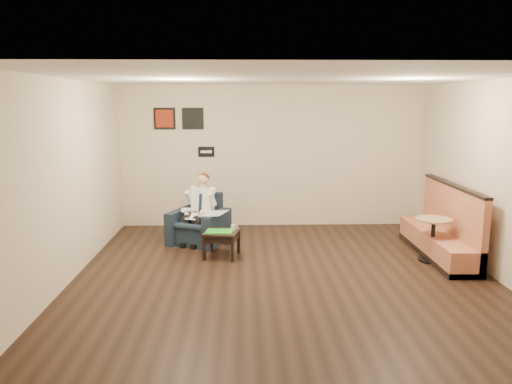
{
  "coord_description": "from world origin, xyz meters",
  "views": [
    {
      "loc": [
        -0.58,
        -6.87,
        2.5
      ],
      "look_at": [
        -0.36,
        1.2,
        1.01
      ],
      "focal_mm": 35.0,
      "sensor_mm": 36.0,
      "label": 1
    }
  ],
  "objects_px": {
    "banquette": "(439,221)",
    "side_table": "(222,244)",
    "seated_man": "(195,212)",
    "cafe_table": "(433,240)",
    "green_folder": "(219,231)",
    "smartphone": "(227,229)",
    "armchair": "(199,219)",
    "coffee_mug": "(233,227)"
  },
  "relations": [
    {
      "from": "armchair",
      "to": "coffee_mug",
      "type": "height_order",
      "value": "armchair"
    },
    {
      "from": "side_table",
      "to": "smartphone",
      "type": "xyz_separation_m",
      "value": [
        0.08,
        0.14,
        0.22
      ]
    },
    {
      "from": "banquette",
      "to": "green_folder",
      "type": "bearing_deg",
      "value": 179.67
    },
    {
      "from": "seated_man",
      "to": "side_table",
      "type": "relative_size",
      "value": 2.26
    },
    {
      "from": "side_table",
      "to": "cafe_table",
      "type": "height_order",
      "value": "cafe_table"
    },
    {
      "from": "seated_man",
      "to": "coffee_mug",
      "type": "height_order",
      "value": "seated_man"
    },
    {
      "from": "seated_man",
      "to": "smartphone",
      "type": "relative_size",
      "value": 8.87
    },
    {
      "from": "seated_man",
      "to": "armchair",
      "type": "bearing_deg",
      "value": 90.0
    },
    {
      "from": "coffee_mug",
      "to": "banquette",
      "type": "relative_size",
      "value": 0.04
    },
    {
      "from": "smartphone",
      "to": "cafe_table",
      "type": "bearing_deg",
      "value": 13.7
    },
    {
      "from": "banquette",
      "to": "seated_man",
      "type": "bearing_deg",
      "value": 169.19
    },
    {
      "from": "green_folder",
      "to": "smartphone",
      "type": "xyz_separation_m",
      "value": [
        0.11,
        0.15,
        -0.0
      ]
    },
    {
      "from": "side_table",
      "to": "banquette",
      "type": "height_order",
      "value": "banquette"
    },
    {
      "from": "smartphone",
      "to": "cafe_table",
      "type": "xyz_separation_m",
      "value": [
        3.25,
        -0.44,
        -0.09
      ]
    },
    {
      "from": "coffee_mug",
      "to": "smartphone",
      "type": "bearing_deg",
      "value": 151.42
    },
    {
      "from": "armchair",
      "to": "cafe_table",
      "type": "distance_m",
      "value": 3.93
    },
    {
      "from": "coffee_mug",
      "to": "cafe_table",
      "type": "distance_m",
      "value": 3.16
    },
    {
      "from": "green_folder",
      "to": "banquette",
      "type": "distance_m",
      "value": 3.55
    },
    {
      "from": "seated_man",
      "to": "cafe_table",
      "type": "bearing_deg",
      "value": 7.82
    },
    {
      "from": "banquette",
      "to": "coffee_mug",
      "type": "bearing_deg",
      "value": 178.1
    },
    {
      "from": "smartphone",
      "to": "banquette",
      "type": "height_order",
      "value": "banquette"
    },
    {
      "from": "coffee_mug",
      "to": "smartphone",
      "type": "xyz_separation_m",
      "value": [
        -0.11,
        0.06,
        -0.04
      ]
    },
    {
      "from": "seated_man",
      "to": "green_folder",
      "type": "xyz_separation_m",
      "value": [
        0.45,
        -0.74,
        -0.16
      ]
    },
    {
      "from": "seated_man",
      "to": "side_table",
      "type": "xyz_separation_m",
      "value": [
        0.48,
        -0.73,
        -0.37
      ]
    },
    {
      "from": "seated_man",
      "to": "coffee_mug",
      "type": "distance_m",
      "value": 0.94
    },
    {
      "from": "side_table",
      "to": "coffee_mug",
      "type": "xyz_separation_m",
      "value": [
        0.19,
        0.08,
        0.26
      ]
    },
    {
      "from": "banquette",
      "to": "cafe_table",
      "type": "xyz_separation_m",
      "value": [
        -0.19,
        -0.27,
        -0.24
      ]
    },
    {
      "from": "armchair",
      "to": "cafe_table",
      "type": "xyz_separation_m",
      "value": [
        3.76,
        -1.14,
        -0.08
      ]
    },
    {
      "from": "armchair",
      "to": "side_table",
      "type": "distance_m",
      "value": 0.97
    },
    {
      "from": "armchair",
      "to": "side_table",
      "type": "xyz_separation_m",
      "value": [
        0.44,
        -0.83,
        -0.22
      ]
    },
    {
      "from": "armchair",
      "to": "coffee_mug",
      "type": "distance_m",
      "value": 0.98
    },
    {
      "from": "banquette",
      "to": "side_table",
      "type": "bearing_deg",
      "value": 179.45
    },
    {
      "from": "green_folder",
      "to": "banquette",
      "type": "xyz_separation_m",
      "value": [
        3.55,
        -0.02,
        0.15
      ]
    },
    {
      "from": "side_table",
      "to": "smartphone",
      "type": "bearing_deg",
      "value": 61.17
    },
    {
      "from": "seated_man",
      "to": "green_folder",
      "type": "bearing_deg",
      "value": -35.67
    },
    {
      "from": "green_folder",
      "to": "smartphone",
      "type": "relative_size",
      "value": 3.21
    },
    {
      "from": "seated_man",
      "to": "banquette",
      "type": "distance_m",
      "value": 4.07
    },
    {
      "from": "side_table",
      "to": "coffee_mug",
      "type": "bearing_deg",
      "value": 22.21
    },
    {
      "from": "green_folder",
      "to": "cafe_table",
      "type": "xyz_separation_m",
      "value": [
        3.36,
        -0.29,
        -0.09
      ]
    },
    {
      "from": "armchair",
      "to": "banquette",
      "type": "bearing_deg",
      "value": 10.69
    },
    {
      "from": "side_table",
      "to": "green_folder",
      "type": "height_order",
      "value": "green_folder"
    },
    {
      "from": "armchair",
      "to": "green_folder",
      "type": "relative_size",
      "value": 2.08
    }
  ]
}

